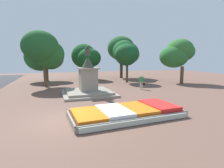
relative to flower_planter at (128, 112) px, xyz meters
name	(u,v)px	position (x,y,z in m)	size (l,w,h in m)	color
ground_plane	(67,120)	(-3.48, 0.42, -0.25)	(76.09, 76.09, 0.00)	brown
flower_planter	(128,112)	(0.00, 0.00, 0.00)	(6.74, 3.43, 0.58)	#38281C
statue_monument	(88,84)	(-0.94, 7.24, 0.77)	(4.83, 4.83, 4.67)	gray
pedestrian_with_handbag	(142,81)	(5.35, 8.25, 0.69)	(0.55, 0.58, 1.66)	beige
park_tree_far_left	(86,57)	(1.30, 20.54, 3.56)	(4.63, 5.75, 6.02)	#4C3823
park_tree_behind_statue	(44,50)	(-4.95, 13.45, 4.25)	(4.86, 4.37, 6.70)	brown
park_tree_far_right	(126,55)	(6.10, 14.40, 3.80)	(3.73, 4.02, 5.64)	#4C3823
park_tree_street_side	(178,53)	(13.01, 11.77, 4.04)	(5.05, 4.00, 6.29)	brown
park_tree_mid_canopy	(123,50)	(8.20, 20.68, 4.74)	(5.63, 6.13, 7.63)	#4C3823
park_tree_distant	(43,57)	(-5.47, 19.83, 3.52)	(5.81, 4.16, 5.83)	brown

